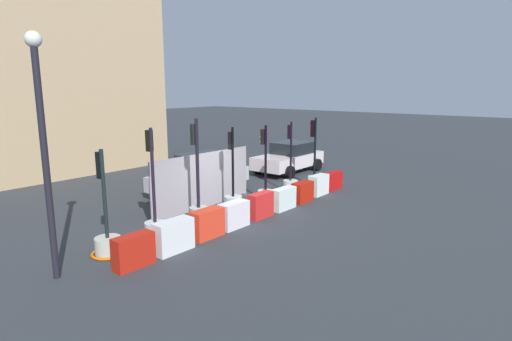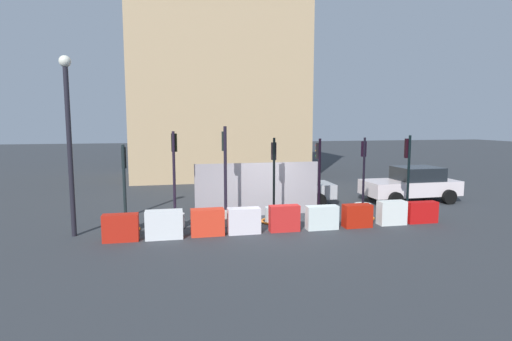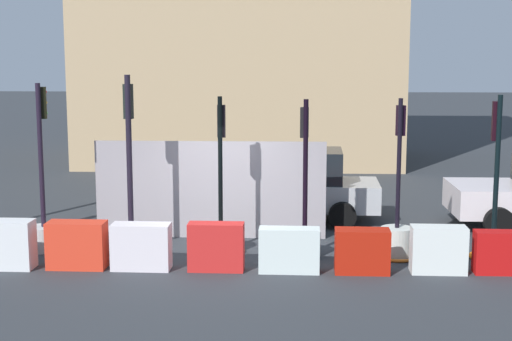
{
  "view_description": "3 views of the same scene",
  "coord_description": "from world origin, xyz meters",
  "px_view_note": "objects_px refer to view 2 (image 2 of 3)",
  "views": [
    {
      "loc": [
        -11.07,
        -9.61,
        4.51
      ],
      "look_at": [
        0.63,
        -0.16,
        1.49
      ],
      "focal_mm": 29.43,
      "sensor_mm": 36.0,
      "label": 1
    },
    {
      "loc": [
        -3.78,
        -13.68,
        3.66
      ],
      "look_at": [
        -0.66,
        0.57,
        1.91
      ],
      "focal_mm": 28.45,
      "sensor_mm": 36.0,
      "label": 2
    },
    {
      "loc": [
        1.34,
        -14.24,
        3.96
      ],
      "look_at": [
        0.66,
        0.49,
        1.64
      ],
      "focal_mm": 53.32,
      "sensor_mm": 36.0,
      "label": 3
    }
  ],
  "objects_px": {
    "construction_barrier_3": "(244,221)",
    "construction_barrier_6": "(357,216)",
    "street_lamp_post": "(69,129)",
    "construction_barrier_5": "(322,218)",
    "traffic_light_6": "(407,202)",
    "construction_barrier_2": "(208,222)",
    "traffic_light_5": "(363,207)",
    "construction_barrier_8": "(422,212)",
    "construction_barrier_1": "(164,225)",
    "car_silver_hatchback": "(284,186)",
    "traffic_light_2": "(226,205)",
    "car_white_van": "(412,184)",
    "traffic_light_4": "(319,206)",
    "construction_barrier_0": "(121,228)",
    "construction_barrier_7": "(392,213)",
    "traffic_light_1": "(175,209)",
    "construction_barrier_4": "(284,218)",
    "traffic_light_3": "(274,210)",
    "traffic_light_0": "(126,218)"
  },
  "relations": [
    {
      "from": "traffic_light_5",
      "to": "construction_barrier_6",
      "type": "bearing_deg",
      "value": -124.82
    },
    {
      "from": "traffic_light_4",
      "to": "construction_barrier_0",
      "type": "distance_m",
      "value": 6.96
    },
    {
      "from": "traffic_light_2",
      "to": "construction_barrier_2",
      "type": "height_order",
      "value": "traffic_light_2"
    },
    {
      "from": "construction_barrier_6",
      "to": "construction_barrier_7",
      "type": "relative_size",
      "value": 0.99
    },
    {
      "from": "traffic_light_6",
      "to": "construction_barrier_2",
      "type": "bearing_deg",
      "value": -172.85
    },
    {
      "from": "construction_barrier_1",
      "to": "construction_barrier_5",
      "type": "distance_m",
      "value": 5.27
    },
    {
      "from": "traffic_light_5",
      "to": "traffic_light_6",
      "type": "height_order",
      "value": "traffic_light_6"
    },
    {
      "from": "construction_barrier_6",
      "to": "car_white_van",
      "type": "height_order",
      "value": "car_white_van"
    },
    {
      "from": "street_lamp_post",
      "to": "construction_barrier_5",
      "type": "bearing_deg",
      "value": -6.53
    },
    {
      "from": "car_silver_hatchback",
      "to": "street_lamp_post",
      "type": "xyz_separation_m",
      "value": [
        -8.01,
        -3.35,
        2.61
      ]
    },
    {
      "from": "construction_barrier_3",
      "to": "construction_barrier_6",
      "type": "bearing_deg",
      "value": -0.71
    },
    {
      "from": "construction_barrier_2",
      "to": "construction_barrier_6",
      "type": "relative_size",
      "value": 1.09
    },
    {
      "from": "traffic_light_4",
      "to": "traffic_light_6",
      "type": "bearing_deg",
      "value": -0.55
    },
    {
      "from": "traffic_light_2",
      "to": "construction_barrier_4",
      "type": "distance_m",
      "value": 2.21
    },
    {
      "from": "traffic_light_3",
      "to": "construction_barrier_4",
      "type": "height_order",
      "value": "traffic_light_3"
    },
    {
      "from": "construction_barrier_8",
      "to": "traffic_light_5",
      "type": "bearing_deg",
      "value": 150.01
    },
    {
      "from": "construction_barrier_5",
      "to": "car_white_van",
      "type": "relative_size",
      "value": 0.25
    },
    {
      "from": "traffic_light_6",
      "to": "car_white_van",
      "type": "bearing_deg",
      "value": 54.08
    },
    {
      "from": "traffic_light_6",
      "to": "construction_barrier_8",
      "type": "distance_m",
      "value": 0.99
    },
    {
      "from": "traffic_light_1",
      "to": "construction_barrier_2",
      "type": "height_order",
      "value": "traffic_light_1"
    },
    {
      "from": "construction_barrier_0",
      "to": "construction_barrier_8",
      "type": "height_order",
      "value": "construction_barrier_0"
    },
    {
      "from": "traffic_light_0",
      "to": "construction_barrier_7",
      "type": "relative_size",
      "value": 2.94
    },
    {
      "from": "construction_barrier_0",
      "to": "construction_barrier_6",
      "type": "xyz_separation_m",
      "value": [
        7.89,
        0.02,
        -0.03
      ]
    },
    {
      "from": "construction_barrier_2",
      "to": "construction_barrier_7",
      "type": "relative_size",
      "value": 1.09
    },
    {
      "from": "construction_barrier_3",
      "to": "construction_barrier_6",
      "type": "height_order",
      "value": "construction_barrier_3"
    },
    {
      "from": "construction_barrier_7",
      "to": "car_silver_hatchback",
      "type": "height_order",
      "value": "car_silver_hatchback"
    },
    {
      "from": "traffic_light_4",
      "to": "traffic_light_6",
      "type": "distance_m",
      "value": 3.62
    },
    {
      "from": "construction_barrier_7",
      "to": "construction_barrier_3",
      "type": "bearing_deg",
      "value": -179.77
    },
    {
      "from": "traffic_light_5",
      "to": "street_lamp_post",
      "type": "distance_m",
      "value": 10.63
    },
    {
      "from": "traffic_light_2",
      "to": "construction_barrier_7",
      "type": "height_order",
      "value": "traffic_light_2"
    },
    {
      "from": "construction_barrier_0",
      "to": "street_lamp_post",
      "type": "height_order",
      "value": "street_lamp_post"
    },
    {
      "from": "car_white_van",
      "to": "construction_barrier_0",
      "type": "bearing_deg",
      "value": -162.99
    },
    {
      "from": "traffic_light_1",
      "to": "traffic_light_4",
      "type": "xyz_separation_m",
      "value": [
        5.2,
        -0.2,
        -0.09
      ]
    },
    {
      "from": "construction_barrier_2",
      "to": "traffic_light_6",
      "type": "bearing_deg",
      "value": 7.15
    },
    {
      "from": "traffic_light_4",
      "to": "car_silver_hatchback",
      "type": "relative_size",
      "value": 0.66
    },
    {
      "from": "traffic_light_5",
      "to": "construction_barrier_6",
      "type": "distance_m",
      "value": 1.35
    },
    {
      "from": "construction_barrier_4",
      "to": "construction_barrier_7",
      "type": "height_order",
      "value": "construction_barrier_4"
    },
    {
      "from": "traffic_light_3",
      "to": "construction_barrier_5",
      "type": "height_order",
      "value": "traffic_light_3"
    },
    {
      "from": "traffic_light_5",
      "to": "construction_barrier_1",
      "type": "xyz_separation_m",
      "value": [
        -7.35,
        -1.12,
        0.01
      ]
    },
    {
      "from": "construction_barrier_5",
      "to": "car_silver_hatchback",
      "type": "bearing_deg",
      "value": 91.46
    },
    {
      "from": "traffic_light_6",
      "to": "construction_barrier_4",
      "type": "height_order",
      "value": "traffic_light_6"
    },
    {
      "from": "traffic_light_6",
      "to": "traffic_light_4",
      "type": "bearing_deg",
      "value": 179.45
    },
    {
      "from": "traffic_light_6",
      "to": "car_silver_hatchback",
      "type": "height_order",
      "value": "traffic_light_6"
    },
    {
      "from": "traffic_light_1",
      "to": "traffic_light_0",
      "type": "bearing_deg",
      "value": -178.02
    },
    {
      "from": "construction_barrier_0",
      "to": "construction_barrier_1",
      "type": "distance_m",
      "value": 1.3
    },
    {
      "from": "traffic_light_5",
      "to": "construction_barrier_8",
      "type": "bearing_deg",
      "value": -29.99
    },
    {
      "from": "construction_barrier_3",
      "to": "car_white_van",
      "type": "bearing_deg",
      "value": 23.51
    },
    {
      "from": "traffic_light_2",
      "to": "traffic_light_4",
      "type": "distance_m",
      "value": 3.45
    },
    {
      "from": "construction_barrier_1",
      "to": "construction_barrier_2",
      "type": "height_order",
      "value": "construction_barrier_1"
    },
    {
      "from": "traffic_light_0",
      "to": "construction_barrier_6",
      "type": "xyz_separation_m",
      "value": [
        7.86,
        -1.22,
        -0.03
      ]
    }
  ]
}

